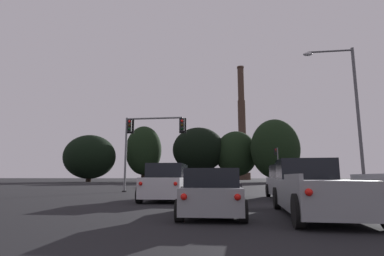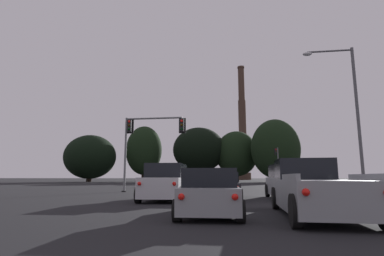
{
  "view_description": "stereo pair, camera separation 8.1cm",
  "coord_description": "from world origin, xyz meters",
  "px_view_note": "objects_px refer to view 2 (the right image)",
  "views": [
    {
      "loc": [
        0.5,
        -1.12,
        1.18
      ],
      "look_at": [
        -4.87,
        36.91,
        7.49
      ],
      "focal_mm": 28.0,
      "sensor_mm": 36.0,
      "label": 1
    },
    {
      "loc": [
        0.58,
        -1.11,
        1.18
      ],
      "look_at": [
        -4.87,
        36.91,
        7.49
      ],
      "focal_mm": 28.0,
      "sensor_mm": 36.0,
      "label": 2
    }
  ],
  "objects_px": {
    "pickup_truck_right_lane_second": "(313,189)",
    "traffic_light_overhead_left": "(145,135)",
    "traffic_light_far_right": "(277,160)",
    "street_lamp": "(349,104)",
    "hatchback_center_lane_second": "(211,194)",
    "hatchback_center_lane_front": "(223,187)",
    "smokestack": "(243,134)",
    "suv_right_lane_front": "(289,182)",
    "suv_left_lane_front": "(167,183)"
  },
  "relations": [
    {
      "from": "pickup_truck_right_lane_second",
      "to": "traffic_light_overhead_left",
      "type": "relative_size",
      "value": 0.91
    },
    {
      "from": "pickup_truck_right_lane_second",
      "to": "traffic_light_far_right",
      "type": "xyz_separation_m",
      "value": [
        5.01,
        44.72,
        3.35
      ]
    },
    {
      "from": "traffic_light_overhead_left",
      "to": "street_lamp",
      "type": "xyz_separation_m",
      "value": [
        14.91,
        -2.79,
        1.38
      ]
    },
    {
      "from": "hatchback_center_lane_second",
      "to": "traffic_light_overhead_left",
      "type": "bearing_deg",
      "value": 112.5
    },
    {
      "from": "hatchback_center_lane_front",
      "to": "street_lamp",
      "type": "height_order",
      "value": "street_lamp"
    },
    {
      "from": "pickup_truck_right_lane_second",
      "to": "street_lamp",
      "type": "xyz_separation_m",
      "value": [
        5.25,
        10.78,
        5.21
      ]
    },
    {
      "from": "street_lamp",
      "to": "smokestack",
      "type": "relative_size",
      "value": 0.2
    },
    {
      "from": "suv_right_lane_front",
      "to": "pickup_truck_right_lane_second",
      "type": "xyz_separation_m",
      "value": [
        -0.48,
        -7.14,
        -0.09
      ]
    },
    {
      "from": "hatchback_center_lane_front",
      "to": "traffic_light_overhead_left",
      "type": "height_order",
      "value": "traffic_light_overhead_left"
    },
    {
      "from": "suv_right_lane_front",
      "to": "traffic_light_far_right",
      "type": "relative_size",
      "value": 0.78
    },
    {
      "from": "suv_right_lane_front",
      "to": "hatchback_center_lane_second",
      "type": "xyz_separation_m",
      "value": [
        -3.67,
        -7.45,
        -0.23
      ]
    },
    {
      "from": "pickup_truck_right_lane_second",
      "to": "suv_left_lane_front",
      "type": "bearing_deg",
      "value": 138.75
    },
    {
      "from": "suv_right_lane_front",
      "to": "traffic_light_far_right",
      "type": "xyz_separation_m",
      "value": [
        4.53,
        37.58,
        3.26
      ]
    },
    {
      "from": "suv_left_lane_front",
      "to": "street_lamp",
      "type": "distance_m",
      "value": 13.41
    },
    {
      "from": "hatchback_center_lane_front",
      "to": "smokestack",
      "type": "height_order",
      "value": "smokestack"
    },
    {
      "from": "hatchback_center_lane_front",
      "to": "smokestack",
      "type": "relative_size",
      "value": 0.08
    },
    {
      "from": "suv_right_lane_front",
      "to": "traffic_light_far_right",
      "type": "distance_m",
      "value": 37.99
    },
    {
      "from": "suv_left_lane_front",
      "to": "pickup_truck_right_lane_second",
      "type": "bearing_deg",
      "value": -45.34
    },
    {
      "from": "smokestack",
      "to": "suv_left_lane_front",
      "type": "bearing_deg",
      "value": -93.57
    },
    {
      "from": "hatchback_center_lane_front",
      "to": "street_lamp",
      "type": "xyz_separation_m",
      "value": [
        8.33,
        4.14,
        5.35
      ]
    },
    {
      "from": "hatchback_center_lane_second",
      "to": "street_lamp",
      "type": "xyz_separation_m",
      "value": [
        8.44,
        11.09,
        5.35
      ]
    },
    {
      "from": "suv_right_lane_front",
      "to": "traffic_light_overhead_left",
      "type": "xyz_separation_m",
      "value": [
        -10.14,
        6.43,
        3.74
      ]
    },
    {
      "from": "pickup_truck_right_lane_second",
      "to": "street_lamp",
      "type": "distance_m",
      "value": 13.07
    },
    {
      "from": "hatchback_center_lane_front",
      "to": "suv_left_lane_front",
      "type": "bearing_deg",
      "value": -160.4
    },
    {
      "from": "traffic_light_far_right",
      "to": "hatchback_center_lane_front",
      "type": "bearing_deg",
      "value": -102.01
    },
    {
      "from": "smokestack",
      "to": "hatchback_center_lane_second",
      "type": "bearing_deg",
      "value": -92.07
    },
    {
      "from": "suv_right_lane_front",
      "to": "traffic_light_overhead_left",
      "type": "relative_size",
      "value": 0.81
    },
    {
      "from": "street_lamp",
      "to": "smokestack",
      "type": "xyz_separation_m",
      "value": [
        -4.13,
        108.09,
        13.51
      ]
    },
    {
      "from": "suv_right_lane_front",
      "to": "smokestack",
      "type": "distance_m",
      "value": 113.28
    },
    {
      "from": "suv_left_lane_front",
      "to": "traffic_light_overhead_left",
      "type": "height_order",
      "value": "traffic_light_overhead_left"
    },
    {
      "from": "hatchback_center_lane_second",
      "to": "traffic_light_overhead_left",
      "type": "distance_m",
      "value": 15.82
    },
    {
      "from": "traffic_light_far_right",
      "to": "smokestack",
      "type": "bearing_deg",
      "value": 93.0
    },
    {
      "from": "hatchback_center_lane_front",
      "to": "traffic_light_overhead_left",
      "type": "xyz_separation_m",
      "value": [
        -6.57,
        6.93,
        3.97
      ]
    },
    {
      "from": "suv_right_lane_front",
      "to": "pickup_truck_right_lane_second",
      "type": "height_order",
      "value": "suv_right_lane_front"
    },
    {
      "from": "hatchback_center_lane_front",
      "to": "smokestack",
      "type": "bearing_deg",
      "value": 85.36
    },
    {
      "from": "hatchback_center_lane_second",
      "to": "smokestack",
      "type": "bearing_deg",
      "value": 85.43
    },
    {
      "from": "pickup_truck_right_lane_second",
      "to": "hatchback_center_lane_second",
      "type": "xyz_separation_m",
      "value": [
        -3.19,
        -0.31,
        -0.14
      ]
    },
    {
      "from": "hatchback_center_lane_front",
      "to": "pickup_truck_right_lane_second",
      "type": "xyz_separation_m",
      "value": [
        3.09,
        -6.64,
        0.14
      ]
    },
    {
      "from": "hatchback_center_lane_front",
      "to": "street_lamp",
      "type": "relative_size",
      "value": 0.42
    },
    {
      "from": "suv_right_lane_front",
      "to": "hatchback_center_lane_front",
      "type": "bearing_deg",
      "value": -173.36
    },
    {
      "from": "traffic_light_far_right",
      "to": "street_lamp",
      "type": "height_order",
      "value": "street_lamp"
    },
    {
      "from": "hatchback_center_lane_front",
      "to": "traffic_light_overhead_left",
      "type": "bearing_deg",
      "value": 131.0
    },
    {
      "from": "hatchback_center_lane_second",
      "to": "hatchback_center_lane_front",
      "type": "bearing_deg",
      "value": 86.66
    },
    {
      "from": "hatchback_center_lane_front",
      "to": "suv_right_lane_front",
      "type": "height_order",
      "value": "suv_right_lane_front"
    },
    {
      "from": "traffic_light_overhead_left",
      "to": "smokestack",
      "type": "xyz_separation_m",
      "value": [
        10.78,
        105.31,
        14.88
      ]
    },
    {
      "from": "traffic_light_overhead_left",
      "to": "smokestack",
      "type": "distance_m",
      "value": 106.9
    },
    {
      "from": "hatchback_center_lane_front",
      "to": "hatchback_center_lane_second",
      "type": "distance_m",
      "value": 6.95
    },
    {
      "from": "hatchback_center_lane_front",
      "to": "traffic_light_far_right",
      "type": "bearing_deg",
      "value": 75.5
    },
    {
      "from": "suv_left_lane_front",
      "to": "traffic_light_far_right",
      "type": "xyz_separation_m",
      "value": [
        10.96,
        39.25,
        3.26
      ]
    },
    {
      "from": "suv_right_lane_front",
      "to": "smokestack",
      "type": "bearing_deg",
      "value": 88.32
    }
  ]
}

